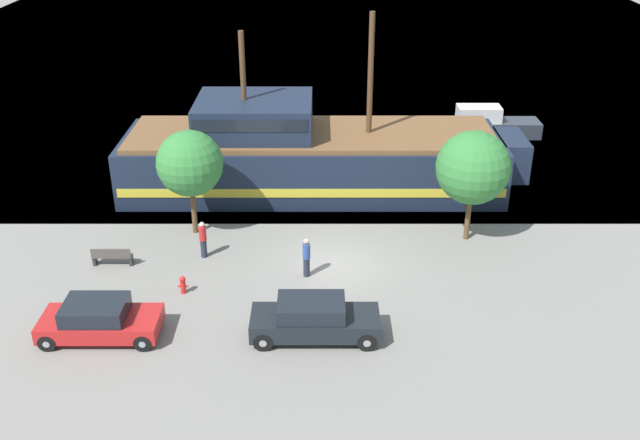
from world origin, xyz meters
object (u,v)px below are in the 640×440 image
Objects in this scene: parked_car_curb_front at (312,319)px; pedestrian_walking_far at (201,240)px; parked_car_curb_mid at (97,320)px; pirate_ship at (306,156)px; bench_promenade_east at (110,256)px; pedestrian_walking_near at (305,257)px; fire_hydrant at (181,284)px; moored_boat_dockside at (482,125)px.

pedestrian_walking_far reaches higher than parked_car_curb_front.
parked_car_curb_front reaches higher than parked_car_curb_mid.
pirate_ship reaches higher than pedestrian_walking_far.
bench_promenade_east is at bearing 100.18° from parked_car_curb_mid.
pedestrian_walking_near reaches higher than parked_car_curb_mid.
pedestrian_walking_near is (8.39, -0.91, 0.45)m from bench_promenade_east.
pedestrian_walking_far is at bearing 129.18° from parked_car_curb_front.
bench_promenade_east is (-3.44, 2.24, 0.03)m from fire_hydrant.
moored_boat_dockside reaches higher than pedestrian_walking_far.
bench_promenade_east is (-0.94, 5.23, -0.27)m from parked_car_curb_mid.
moored_boat_dockside reaches higher than parked_car_curb_front.
pedestrian_walking_far is at bearing 64.05° from parked_car_curb_mid.
moored_boat_dockside is 3.89× the size of pedestrian_walking_near.
moored_boat_dockside reaches higher than pedestrian_walking_near.
moored_boat_dockside is 28.69m from parked_car_curb_mid.
parked_car_curb_front is 1.09× the size of parked_car_curb_mid.
pedestrian_walking_near is (0.05, -9.21, -0.97)m from pirate_ship.
pirate_ship is 4.48× the size of parked_car_curb_front.
parked_car_curb_mid is 2.46× the size of pedestrian_walking_near.
parked_car_curb_front is at bearing -29.68° from fire_hydrant.
bench_promenade_east reaches higher than fire_hydrant.
fire_hydrant is at bearing -130.18° from moored_boat_dockside.
pirate_ship is 12.29× the size of pedestrian_walking_far.
parked_car_curb_mid is at bearing -129.97° from fire_hydrant.
fire_hydrant is (2.50, 2.98, -0.30)m from parked_car_curb_mid.
parked_car_curb_front reaches higher than bench_promenade_east.
pedestrian_walking_far is (-4.50, -7.55, -1.00)m from pirate_ship.
pedestrian_walking_far is (-4.90, 6.01, 0.09)m from parked_car_curb_front.
parked_car_curb_front is 7.80m from parked_car_curb_mid.
parked_car_curb_mid is (-18.50, -21.93, -0.01)m from moored_boat_dockside.
bench_promenade_east is at bearing -169.05° from pedestrian_walking_far.
pirate_ship reaches higher than bench_promenade_east.
fire_hydrant is at bearing -97.72° from pedestrian_walking_far.
pedestrian_walking_far is (-15.60, -15.96, 0.14)m from moored_boat_dockside.
pedestrian_walking_near is at bearing -89.69° from pirate_ship.
moored_boat_dockside is 1.58× the size of parked_car_curb_mid.
pedestrian_walking_near reaches higher than pedestrian_walking_far.
pedestrian_walking_near is (-0.35, 4.36, 0.12)m from parked_car_curb_front.
pedestrian_walking_far is at bearing 10.95° from bench_promenade_east.
bench_promenade_east is 0.99× the size of pedestrian_walking_far.
fire_hydrant is 4.11m from bench_promenade_east.
moored_boat_dockside reaches higher than bench_promenade_east.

